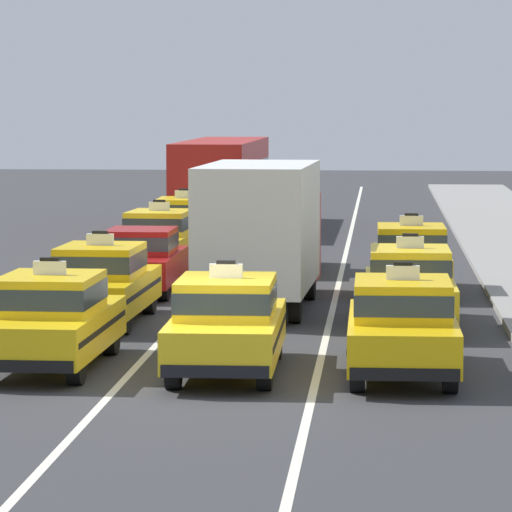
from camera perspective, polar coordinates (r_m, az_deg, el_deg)
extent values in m
plane|color=#353538|center=(25.42, -1.50, -4.85)|extent=(160.00, 160.00, 0.00)
cube|color=silver|center=(45.29, -0.83, -0.20)|extent=(0.14, 80.00, 0.01)
cube|color=silver|center=(45.10, 3.22, -0.24)|extent=(0.14, 80.00, 0.01)
cylinder|color=black|center=(29.11, -8.17, -2.92)|extent=(0.25, 0.64, 0.64)
cylinder|color=black|center=(28.80, -5.32, -2.98)|extent=(0.25, 0.64, 0.64)
cylinder|color=black|center=(25.84, -6.58, -4.00)|extent=(0.25, 0.64, 0.64)
cube|color=yellow|center=(27.42, -7.44, -2.71)|extent=(1.87, 4.53, 0.70)
cube|color=black|center=(27.41, -7.44, -2.60)|extent=(1.88, 4.17, 0.10)
cube|color=yellow|center=(27.18, -7.53, -1.36)|extent=(1.63, 2.12, 0.64)
cube|color=#2D3842|center=(27.18, -7.53, -1.36)|extent=(1.65, 2.14, 0.35)
cube|color=white|center=(27.13, -7.54, -0.43)|extent=(0.56, 0.13, 0.24)
cube|color=black|center=(27.12, -7.54, -0.12)|extent=(0.32, 0.11, 0.06)
cube|color=black|center=(29.59, -6.48, -2.57)|extent=(1.71, 0.17, 0.20)
cube|color=black|center=(25.34, -8.54, -3.99)|extent=(1.71, 0.17, 0.20)
cylinder|color=black|center=(34.52, -6.33, -1.55)|extent=(0.25, 0.64, 0.64)
cylinder|color=black|center=(34.24, -3.91, -1.59)|extent=(0.25, 0.64, 0.64)
cylinder|color=black|center=(31.56, -7.49, -2.25)|extent=(0.25, 0.64, 0.64)
cylinder|color=black|center=(31.25, -4.86, -2.30)|extent=(0.25, 0.64, 0.64)
cube|color=yellow|center=(32.84, -5.64, -1.30)|extent=(1.89, 4.54, 0.70)
cube|color=black|center=(32.83, -5.64, -1.22)|extent=(1.91, 4.18, 0.10)
cube|color=yellow|center=(32.62, -5.70, -0.17)|extent=(1.64, 2.13, 0.64)
cube|color=#2D3842|center=(32.62, -5.70, -0.17)|extent=(1.66, 2.15, 0.35)
cube|color=white|center=(32.57, -5.71, 0.60)|extent=(0.56, 0.13, 0.24)
cube|color=black|center=(32.56, -5.71, 0.87)|extent=(0.32, 0.12, 0.06)
cube|color=black|center=(35.02, -4.92, -1.27)|extent=(1.71, 0.18, 0.20)
cube|color=black|center=(30.72, -6.45, -2.26)|extent=(1.71, 0.18, 0.20)
cylinder|color=black|center=(39.40, -4.91, -0.64)|extent=(0.24, 0.64, 0.64)
cylinder|color=black|center=(39.19, -2.82, -0.66)|extent=(0.24, 0.64, 0.64)
cylinder|color=black|center=(36.62, -5.63, -1.13)|extent=(0.24, 0.64, 0.64)
cylinder|color=black|center=(36.40, -3.40, -1.16)|extent=(0.24, 0.64, 0.64)
cube|color=maroon|center=(37.86, -4.18, -0.39)|extent=(1.76, 4.30, 0.66)
cube|color=maroon|center=(37.70, -4.21, 0.54)|extent=(1.56, 1.90, 0.60)
cube|color=#2D3842|center=(37.70, -4.21, 0.54)|extent=(1.58, 1.92, 0.33)
cylinder|color=black|center=(44.59, -4.06, 0.10)|extent=(0.27, 0.65, 0.64)
cylinder|color=black|center=(44.33, -2.19, 0.08)|extent=(0.27, 0.65, 0.64)
cylinder|color=black|center=(41.61, -4.89, -0.31)|extent=(0.27, 0.65, 0.64)
cylinder|color=black|center=(41.33, -2.89, -0.33)|extent=(0.27, 0.65, 0.64)
cube|color=yellow|center=(42.93, -3.50, 0.36)|extent=(2.01, 4.58, 0.70)
cube|color=black|center=(42.92, -3.50, 0.42)|extent=(2.01, 4.22, 0.10)
cube|color=yellow|center=(42.72, -3.55, 1.23)|extent=(1.70, 2.17, 0.64)
cube|color=#2D3842|center=(42.72, -3.55, 1.23)|extent=(1.72, 2.19, 0.35)
cube|color=white|center=(42.69, -3.55, 1.82)|extent=(0.57, 0.15, 0.24)
cube|color=black|center=(42.68, -3.55, 2.02)|extent=(0.32, 0.12, 0.06)
cube|color=black|center=(45.11, -2.98, 0.30)|extent=(1.71, 0.22, 0.20)
cube|color=black|center=(40.79, -4.08, -0.28)|extent=(1.71, 0.22, 0.20)
cylinder|color=black|center=(50.01, -3.28, 0.71)|extent=(0.26, 0.65, 0.64)
cylinder|color=black|center=(49.87, -1.60, 0.70)|extent=(0.26, 0.65, 0.64)
cylinder|color=black|center=(46.99, -3.70, 0.39)|extent=(0.26, 0.65, 0.64)
cylinder|color=black|center=(46.83, -1.91, 0.38)|extent=(0.26, 0.65, 0.64)
cube|color=yellow|center=(48.39, -2.62, 0.96)|extent=(1.91, 4.54, 0.70)
cube|color=black|center=(48.39, -2.62, 1.02)|extent=(1.92, 4.18, 0.10)
cube|color=yellow|center=(48.19, -2.64, 1.74)|extent=(1.65, 2.14, 0.64)
cube|color=#2D3842|center=(48.19, -2.64, 1.74)|extent=(1.67, 2.16, 0.35)
cube|color=white|center=(48.16, -2.64, 2.26)|extent=(0.56, 0.13, 0.24)
cube|color=black|center=(48.15, -2.65, 2.44)|extent=(0.32, 0.12, 0.06)
cube|color=black|center=(50.60, -2.36, 0.89)|extent=(1.71, 0.18, 0.20)
cube|color=black|center=(46.22, -2.90, 0.43)|extent=(1.71, 0.18, 0.20)
cylinder|color=black|center=(60.49, -1.83, 1.58)|extent=(0.24, 0.64, 0.64)
cylinder|color=black|center=(60.29, 0.06, 1.57)|extent=(0.24, 0.64, 0.64)
cylinder|color=black|center=(53.84, -2.68, 1.07)|extent=(0.24, 0.64, 0.64)
cylinder|color=black|center=(53.62, -0.56, 1.05)|extent=(0.24, 0.64, 0.64)
cube|color=#B21E19|center=(56.96, -1.24, 2.79)|extent=(2.57, 11.22, 2.90)
cube|color=#2D3842|center=(56.95, -1.24, 3.04)|extent=(2.59, 10.77, 0.84)
cube|color=black|center=(62.43, -0.69, 4.14)|extent=(2.13, 0.09, 0.36)
cylinder|color=black|center=(28.34, -2.29, -3.11)|extent=(0.25, 0.64, 0.64)
cylinder|color=black|center=(28.22, 0.69, -3.14)|extent=(0.25, 0.64, 0.64)
cylinder|color=black|center=(25.34, -3.03, -4.16)|extent=(0.25, 0.64, 0.64)
cylinder|color=black|center=(25.21, 0.31, -4.20)|extent=(0.25, 0.64, 0.64)
cube|color=yellow|center=(26.71, -1.07, -2.88)|extent=(1.86, 4.52, 0.70)
cube|color=black|center=(26.70, -1.07, -2.78)|extent=(1.88, 4.16, 0.10)
cube|color=yellow|center=(26.47, -1.10, -1.50)|extent=(1.63, 2.12, 0.64)
cube|color=#2D3842|center=(26.47, -1.10, -1.50)|extent=(1.65, 2.14, 0.35)
cube|color=white|center=(26.42, -1.10, -0.55)|extent=(0.56, 0.13, 0.24)
cube|color=black|center=(26.40, -1.10, -0.23)|extent=(0.32, 0.11, 0.06)
cube|color=black|center=(28.93, -0.69, -2.72)|extent=(1.71, 0.16, 0.20)
cube|color=black|center=(24.58, -1.51, -4.22)|extent=(1.71, 0.16, 0.20)
cylinder|color=black|center=(36.81, -0.97, -1.07)|extent=(0.26, 0.65, 0.64)
cylinder|color=black|center=(36.61, 1.98, -1.11)|extent=(0.26, 0.65, 0.64)
cylinder|color=black|center=(32.97, -1.86, -1.86)|extent=(0.26, 0.65, 0.64)
cylinder|color=black|center=(32.75, 1.43, -1.91)|extent=(0.26, 0.65, 0.64)
cube|color=maroon|center=(37.56, 0.66, 0.68)|extent=(2.17, 2.27, 2.10)
cube|color=#2D3842|center=(38.59, 0.83, 1.26)|extent=(1.93, 0.13, 0.76)
cube|color=silver|center=(34.28, 0.10, 1.12)|extent=(2.48, 5.28, 2.70)
cylinder|color=black|center=(44.46, 0.12, 0.10)|extent=(0.25, 0.64, 0.64)
cylinder|color=black|center=(44.39, 2.02, 0.08)|extent=(0.25, 0.64, 0.64)
cylinder|color=black|center=(41.42, -0.16, -0.31)|extent=(0.25, 0.64, 0.64)
cylinder|color=black|center=(41.34, 1.88, -0.33)|extent=(0.25, 0.64, 0.64)
cube|color=yellow|center=(42.86, 0.97, 0.36)|extent=(1.86, 4.52, 0.70)
cube|color=black|center=(42.86, 0.97, 0.42)|extent=(1.87, 4.16, 0.10)
cube|color=yellow|center=(42.66, 0.96, 1.24)|extent=(1.63, 2.12, 0.64)
cube|color=#2D3842|center=(42.66, 0.96, 1.24)|extent=(1.65, 2.14, 0.35)
cube|color=white|center=(42.62, 0.96, 1.82)|extent=(0.56, 0.13, 0.24)
cube|color=black|center=(42.61, 0.96, 2.03)|extent=(0.32, 0.11, 0.06)
cube|color=black|center=(45.08, 1.11, 0.30)|extent=(1.71, 0.16, 0.20)
cube|color=black|center=(40.69, 0.81, -0.28)|extent=(1.71, 0.16, 0.20)
cylinder|color=black|center=(28.12, 3.78, -3.18)|extent=(0.24, 0.64, 0.64)
cylinder|color=black|center=(28.15, 6.79, -3.20)|extent=(0.24, 0.64, 0.64)
cylinder|color=black|center=(25.11, 3.72, -4.26)|extent=(0.24, 0.64, 0.64)
cylinder|color=black|center=(25.14, 7.10, -4.27)|extent=(0.24, 0.64, 0.64)
cube|color=yellow|center=(26.56, 5.35, -2.95)|extent=(1.83, 4.51, 0.70)
cube|color=black|center=(26.56, 5.35, -2.85)|extent=(1.85, 4.15, 0.10)
cube|color=yellow|center=(26.32, 5.37, -1.56)|extent=(1.61, 2.11, 0.64)
cube|color=#2D3842|center=(26.32, 5.37, -1.56)|extent=(1.63, 2.13, 0.35)
cube|color=white|center=(26.27, 5.38, -0.61)|extent=(0.56, 0.12, 0.24)
cube|color=black|center=(26.26, 5.38, -0.28)|extent=(0.32, 0.11, 0.06)
cube|color=black|center=(28.79, 5.26, -2.79)|extent=(1.71, 0.15, 0.20)
cube|color=black|center=(24.42, 5.44, -4.31)|extent=(1.71, 0.15, 0.20)
cylinder|color=black|center=(33.75, 4.30, -1.70)|extent=(0.24, 0.64, 0.64)
cylinder|color=black|center=(33.79, 6.80, -1.72)|extent=(0.24, 0.64, 0.64)
cylinder|color=black|center=(30.72, 4.30, -2.43)|extent=(0.24, 0.64, 0.64)
cylinder|color=black|center=(30.76, 7.05, -2.45)|extent=(0.24, 0.64, 0.64)
cube|color=yellow|center=(32.20, 5.62, -1.44)|extent=(1.83, 4.51, 0.70)
cube|color=black|center=(32.20, 5.62, -1.35)|extent=(1.85, 4.15, 0.10)
cube|color=yellow|center=(31.98, 5.63, -0.28)|extent=(1.61, 2.11, 0.64)
cube|color=#2D3842|center=(31.98, 5.63, -0.28)|extent=(1.63, 2.13, 0.35)
cube|color=white|center=(31.94, 5.64, 0.50)|extent=(0.56, 0.12, 0.24)
cube|color=black|center=(31.92, 5.64, 0.77)|extent=(0.32, 0.11, 0.06)
cube|color=black|center=(34.43, 5.53, -1.40)|extent=(1.71, 0.15, 0.20)
cube|color=black|center=(30.05, 5.71, -2.43)|extent=(1.71, 0.15, 0.20)
cylinder|color=black|center=(39.48, 4.52, -0.63)|extent=(0.25, 0.64, 0.64)
cylinder|color=black|center=(39.52, 6.66, -0.64)|extent=(0.25, 0.64, 0.64)
cylinder|color=black|center=(36.44, 4.57, -1.16)|extent=(0.25, 0.64, 0.64)
cylinder|color=black|center=(36.49, 6.89, -1.17)|extent=(0.25, 0.64, 0.64)
cube|color=yellow|center=(37.94, 5.67, -0.36)|extent=(1.85, 4.52, 0.70)
cube|color=black|center=(37.93, 5.67, -0.29)|extent=(1.87, 4.16, 0.10)
cube|color=yellow|center=(37.72, 5.68, 0.62)|extent=(1.62, 2.12, 0.64)
cube|color=#2D3842|center=(37.72, 5.68, 0.62)|extent=(1.64, 2.14, 0.35)
cube|color=white|center=(37.69, 5.69, 1.29)|extent=(0.56, 0.13, 0.24)
cube|color=black|center=(37.68, 5.69, 1.52)|extent=(0.32, 0.11, 0.06)
cube|color=black|center=(40.16, 5.57, -0.39)|extent=(1.71, 0.16, 0.20)
cube|color=black|center=(35.77, 5.77, -1.13)|extent=(1.71, 0.16, 0.20)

